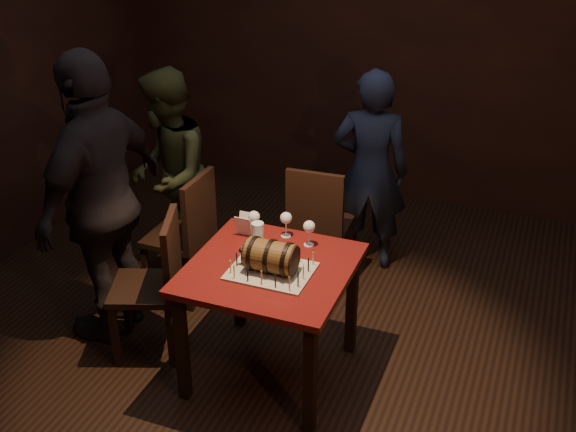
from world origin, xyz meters
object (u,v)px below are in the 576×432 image
at_px(pint_of_ale, 258,235).
at_px(chair_left_front, 157,279).
at_px(wine_glass_right, 309,228).
at_px(person_left_rear, 168,176).
at_px(chair_back, 318,221).
at_px(wine_glass_mid, 286,219).
at_px(chair_left_rear, 188,230).
at_px(person_back, 370,171).
at_px(pub_table, 270,283).
at_px(wine_glass_left, 254,218).
at_px(barrel_cake, 271,256).
at_px(person_left_front, 102,200).

xyz_separation_m(pint_of_ale, chair_left_front, (-0.57, -0.22, -0.30)).
height_order(wine_glass_right, person_left_rear, person_left_rear).
bearing_deg(chair_back, chair_left_front, -122.02).
height_order(wine_glass_mid, chair_left_rear, chair_left_rear).
height_order(chair_back, person_left_rear, person_left_rear).
bearing_deg(person_back, wine_glass_mid, 68.43).
distance_m(pub_table, chair_left_rear, 1.03).
xyz_separation_m(chair_back, person_back, (0.24, 0.43, 0.23)).
xyz_separation_m(wine_glass_left, chair_left_front, (-0.50, -0.33, -0.35)).
bearing_deg(chair_back, person_back, 61.18).
distance_m(pub_table, person_back, 1.47).
bearing_deg(chair_left_front, chair_left_rear, 101.12).
distance_m(barrel_cake, pint_of_ale, 0.31).
xyz_separation_m(wine_glass_left, chair_back, (0.16, 0.72, -0.35)).
bearing_deg(chair_back, pub_table, -86.47).
bearing_deg(wine_glass_right, pub_table, -112.35).
height_order(wine_glass_left, person_left_front, person_left_front).
xyz_separation_m(chair_back, chair_left_rear, (-0.78, -0.45, 0.00)).
xyz_separation_m(wine_glass_mid, wine_glass_right, (0.16, -0.05, 0.00)).
height_order(barrel_cake, chair_left_rear, barrel_cake).
relative_size(wine_glass_left, chair_left_rear, 0.17).
height_order(pub_table, barrel_cake, barrel_cake).
height_order(wine_glass_left, wine_glass_mid, same).
xyz_separation_m(pub_table, chair_back, (-0.06, 1.02, -0.12)).
bearing_deg(pub_table, barrel_cake, -62.43).
relative_size(pub_table, wine_glass_mid, 5.59).
bearing_deg(wine_glass_mid, wine_glass_right, -17.46).
bearing_deg(wine_glass_right, wine_glass_left, -179.51).
distance_m(barrel_cake, wine_glass_right, 0.37).
bearing_deg(wine_glass_left, pint_of_ale, -56.98).
relative_size(pub_table, chair_back, 0.97).
bearing_deg(chair_back, person_left_rear, -171.09).
xyz_separation_m(chair_left_front, person_back, (0.90, 1.49, 0.23)).
xyz_separation_m(chair_left_front, person_left_rear, (-0.41, 0.89, 0.24)).
distance_m(chair_back, person_left_rear, 1.11).
distance_m(wine_glass_mid, person_back, 1.13).
relative_size(barrel_cake, wine_glass_mid, 2.07).
bearing_deg(wine_glass_right, wine_glass_mid, 162.54).
bearing_deg(person_left_front, chair_back, 135.96).
bearing_deg(barrel_cake, pint_of_ale, 126.86).
relative_size(wine_glass_left, chair_left_front, 0.17).
distance_m(wine_glass_right, pint_of_ale, 0.30).
distance_m(pub_table, chair_left_front, 0.74).
distance_m(wine_glass_mid, chair_back, 0.75).
xyz_separation_m(pub_table, chair_left_rear, (-0.84, 0.57, -0.12)).
bearing_deg(pint_of_ale, person_back, 75.43).
relative_size(wine_glass_mid, pint_of_ale, 1.07).
bearing_deg(barrel_cake, person_left_front, 174.08).
distance_m(wine_glass_right, chair_back, 0.82).
distance_m(wine_glass_left, person_left_rear, 1.07).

